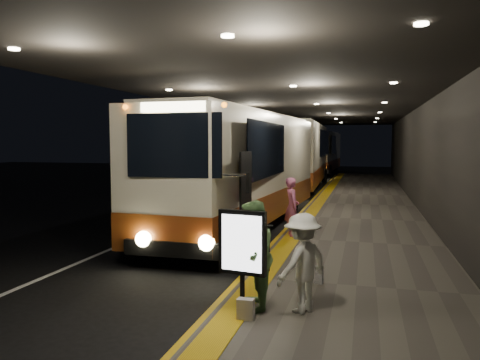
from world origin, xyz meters
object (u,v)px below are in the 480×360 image
at_px(info_sign, 242,245).
at_px(passenger_waiting_green, 253,256).
at_px(bag_plain, 246,309).
at_px(passenger_waiting_white, 302,263).
at_px(coach_main, 243,174).
at_px(coach_third, 321,154).
at_px(bag_polka, 316,274).
at_px(passenger_boarding, 292,207).
at_px(coach_second, 300,158).
at_px(stanchion_post, 269,249).

bearing_deg(info_sign, passenger_waiting_green, 75.63).
distance_m(passenger_waiting_green, bag_plain, 0.87).
relative_size(passenger_waiting_white, bag_plain, 4.90).
distance_m(coach_main, passenger_waiting_green, 8.44).
height_order(coach_third, bag_polka, coach_third).
height_order(passenger_boarding, bag_plain, passenger_boarding).
distance_m(coach_second, bag_polka, 20.91).
bearing_deg(coach_third, passenger_waiting_white, -83.31).
bearing_deg(coach_main, bag_polka, -60.31).
relative_size(passenger_boarding, passenger_waiting_white, 1.07).
height_order(coach_main, passenger_waiting_white, coach_main).
height_order(passenger_waiting_white, bag_polka, passenger_waiting_white).
bearing_deg(passenger_waiting_white, coach_main, -123.97).
bearing_deg(passenger_waiting_white, stanchion_post, -120.33).
height_order(coach_third, stanchion_post, coach_third).
xyz_separation_m(coach_second, coach_third, (0.04, 13.95, -0.12)).
distance_m(passenger_waiting_white, stanchion_post, 2.41).
height_order(passenger_boarding, info_sign, passenger_boarding).
bearing_deg(bag_polka, coach_third, 95.12).
xyz_separation_m(coach_main, passenger_waiting_white, (3.08, -7.96, -0.86)).
height_order(coach_third, info_sign, coach_third).
xyz_separation_m(coach_main, bag_plain, (2.27, -8.55, -1.51)).
height_order(coach_main, stanchion_post, coach_main).
relative_size(passenger_waiting_green, bag_polka, 5.19).
relative_size(bag_polka, bag_plain, 1.06).
relative_size(coach_main, passenger_waiting_white, 7.56).
bearing_deg(bag_plain, passenger_waiting_green, 90.16).
height_order(passenger_boarding, bag_polka, passenger_boarding).
bearing_deg(stanchion_post, passenger_waiting_white, -65.23).
relative_size(coach_third, passenger_waiting_green, 6.59).
bearing_deg(passenger_boarding, coach_main, 27.16).
bearing_deg(bag_polka, passenger_waiting_white, -92.04).
bearing_deg(stanchion_post, coach_second, 95.92).
relative_size(coach_third, bag_plain, 36.19).
distance_m(coach_third, passenger_boarding, 30.14).
relative_size(coach_main, stanchion_post, 12.38).
height_order(coach_second, stanchion_post, coach_second).
xyz_separation_m(coach_second, passenger_waiting_green, (2.28, -22.35, -0.86)).
xyz_separation_m(coach_third, bag_polka, (3.10, -34.57, -1.48)).
height_order(bag_polka, stanchion_post, stanchion_post).
height_order(coach_third, passenger_waiting_white, coach_third).
xyz_separation_m(coach_main, bag_polka, (3.13, -6.36, -1.50)).
distance_m(coach_second, info_sign, 22.72).
distance_m(coach_third, passenger_waiting_white, 36.31).
bearing_deg(passenger_waiting_green, info_sign, -39.60).
bearing_deg(stanchion_post, coach_main, 109.71).
bearing_deg(passenger_waiting_green, passenger_boarding, 166.46).
bearing_deg(bag_polka, stanchion_post, 151.66).
bearing_deg(passenger_waiting_white, coach_third, -140.29).
relative_size(passenger_waiting_white, bag_polka, 4.63).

